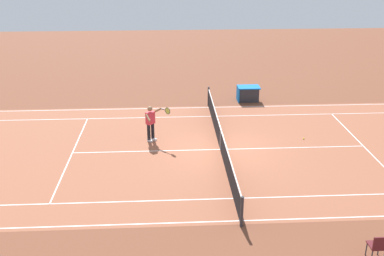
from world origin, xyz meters
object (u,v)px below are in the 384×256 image
Objects in this scene: tennis_ball at (304,139)px; spectator_chair_2 at (378,246)px; equipment_cart_tarped at (248,93)px; tennis_net at (221,139)px; tennis_player_near at (151,122)px.

spectator_chair_2 is (0.43, 8.57, 0.49)m from tennis_ball.
tennis_net is at bearing 70.43° from equipment_cart_tarped.
spectator_chair_2 is (-6.55, 8.83, -0.41)m from tennis_player_near.
spectator_chair_2 is at bearing 126.59° from tennis_player_near.
tennis_player_near is at bearing -20.72° from tennis_net.
spectator_chair_2 is at bearing 87.13° from tennis_ball.
tennis_player_near reaches higher than tennis_net.
tennis_net is 6.92m from equipment_cart_tarped.
spectator_chair_2 is at bearing 114.68° from tennis_net.
tennis_net is 13.30× the size of spectator_chair_2.
tennis_player_near is at bearing 45.19° from equipment_cart_tarped.
spectator_chair_2 is 14.25m from equipment_cart_tarped.
equipment_cart_tarped is at bearing -109.57° from tennis_net.
tennis_player_near is 11.00m from spectator_chair_2.
equipment_cart_tarped is at bearing -73.71° from tennis_ball.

